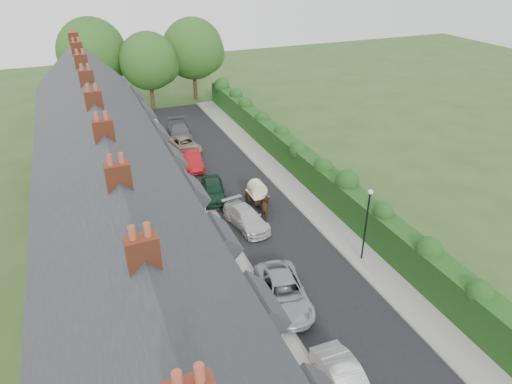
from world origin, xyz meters
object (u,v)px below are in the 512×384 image
car_silver_a (346,382)px  car_red (192,160)px  car_silver_b (284,292)px  car_grey (179,131)px  horse (267,208)px  horse_cart (257,192)px  car_green (213,190)px  lamppost (367,216)px  car_beige (185,144)px  car_white (246,218)px

car_silver_a → car_red: size_ratio=0.99×
car_silver_b → car_grey: car_grey is taller
car_silver_a → car_red: 26.00m
car_silver_a → horse: bearing=80.8°
car_grey → horse_cart: (2.14, -16.30, 0.41)m
car_red → horse_cart: bearing=-67.0°
car_green → horse_cart: bearing=-27.0°
lamppost → car_grey: bearing=102.6°
car_silver_b → horse_cart: (2.84, 10.81, 0.44)m
car_red → car_beige: 4.05m
car_silver_b → car_red: bearing=99.8°
car_green → horse_cart: size_ratio=1.54×
horse → car_green: bearing=-42.6°
car_white → car_green: bearing=92.4°
car_red → horse_cart: (2.84, -8.70, 0.47)m
car_beige → car_green: bearing=-102.1°
car_white → car_green: size_ratio=1.05×
horse_cart → car_white: bearing=-126.9°
car_silver_b → horse: size_ratio=3.12×
car_silver_a → car_silver_b: car_silver_b is taller
car_white → horse: size_ratio=2.72×
car_white → car_red: (-0.96, 11.20, 0.04)m
car_silver_a → car_white: 14.83m
car_white → horse_cart: 3.17m
car_white → car_grey: size_ratio=0.87×
lamppost → car_grey: (-5.70, 25.40, -2.51)m
lamppost → car_red: (-6.40, 17.80, -2.57)m
car_green → car_grey: car_grey is taller
lamppost → horse: (-3.56, 7.23, -2.57)m
car_green → horse: 5.08m
lamppost → car_grey: 26.15m
car_beige → car_silver_b: bearing=-101.0°
car_silver_b → car_grey: (0.70, 27.11, 0.03)m
car_red → car_grey: (0.70, 7.60, 0.06)m
car_red → car_grey: 7.63m
horse → lamppost: bearing=129.6°
car_white → car_grey: 18.80m
horse_cart → car_beige: bearing=101.1°
car_silver_b → horse: bearing=82.2°
lamppost → horse_cart: 10.00m
car_beige → lamppost: bearing=-84.7°
car_green → car_beige: car_green is taller
car_white → car_silver_b: bearing=-105.4°
car_red → car_grey: bearing=89.7°
car_red → car_beige: size_ratio=0.95×
lamppost → car_silver_a: bearing=-128.0°
horse_cart → car_red: bearing=108.1°
car_silver_a → car_beige: 30.04m
car_silver_b → car_beige: 23.55m
car_white → car_red: 11.24m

